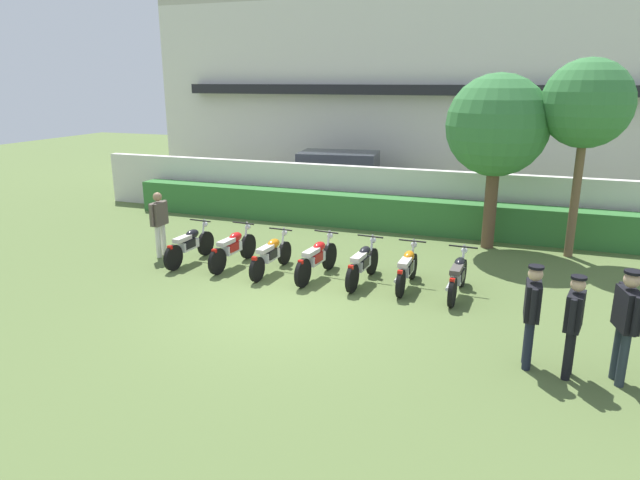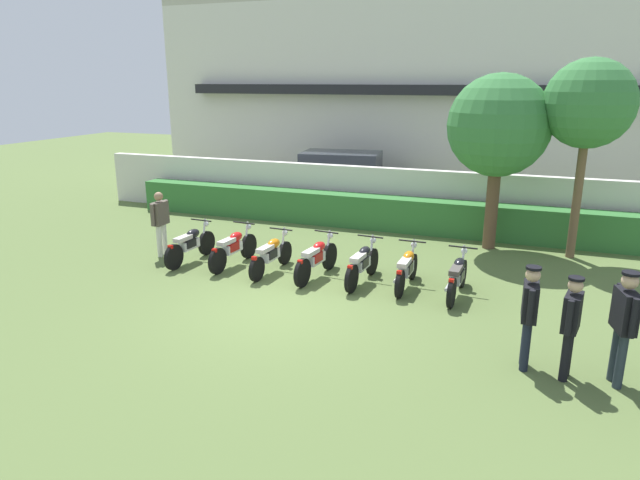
{
  "view_description": "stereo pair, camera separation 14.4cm",
  "coord_description": "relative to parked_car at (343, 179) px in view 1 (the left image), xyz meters",
  "views": [
    {
      "loc": [
        4.24,
        -9.4,
        4.33
      ],
      "look_at": [
        0.0,
        2.22,
        0.79
      ],
      "focal_mm": 31.58,
      "sensor_mm": 36.0,
      "label": 1
    },
    {
      "loc": [
        4.37,
        -9.35,
        4.33
      ],
      "look_at": [
        0.0,
        2.22,
        0.79
      ],
      "focal_mm": 31.58,
      "sensor_mm": 36.0,
      "label": 2
    }
  ],
  "objects": [
    {
      "name": "ground",
      "position": [
        1.77,
        -9.41,
        -0.94
      ],
      "size": [
        60.0,
        60.0,
        0.0
      ],
      "primitive_type": "plane",
      "color": "#566B38"
    },
    {
      "name": "building",
      "position": [
        1.77,
        5.08,
        2.83
      ],
      "size": [
        20.83,
        6.5,
        7.53
      ],
      "color": "silver",
      "rests_on": "ground"
    },
    {
      "name": "compound_wall",
      "position": [
        1.77,
        -2.08,
        -0.06
      ],
      "size": [
        19.79,
        0.3,
        1.74
      ],
      "primitive_type": "cube",
      "color": "silver",
      "rests_on": "ground"
    },
    {
      "name": "hedge_row",
      "position": [
        1.77,
        -2.78,
        -0.44
      ],
      "size": [
        15.83,
        0.7,
        0.99
      ],
      "primitive_type": "cube",
      "color": "#337033",
      "rests_on": "ground"
    },
    {
      "name": "parked_car",
      "position": [
        0.0,
        0.0,
        0.0
      ],
      "size": [
        4.69,
        2.52,
        1.89
      ],
      "rotation": [
        0.0,
        0.0,
        0.12
      ],
      "color": "black",
      "rests_on": "ground"
    },
    {
      "name": "tree_near_inspector",
      "position": [
        5.27,
        -3.69,
        2.26
      ],
      "size": [
        2.59,
        2.59,
        4.52
      ],
      "color": "brown",
      "rests_on": "ground"
    },
    {
      "name": "tree_far_side",
      "position": [
        7.27,
        -3.81,
        2.82
      ],
      "size": [
        2.11,
        2.11,
        4.85
      ],
      "color": "brown",
      "rests_on": "ground"
    },
    {
      "name": "motorcycle_in_row_0",
      "position": [
        -1.49,
        -7.55,
        -0.48
      ],
      "size": [
        0.6,
        1.93,
        0.97
      ],
      "rotation": [
        0.0,
        0.0,
        1.51
      ],
      "color": "black",
      "rests_on": "ground"
    },
    {
      "name": "motorcycle_in_row_1",
      "position": [
        -0.37,
        -7.43,
        -0.48
      ],
      "size": [
        0.6,
        1.96,
        0.97
      ],
      "rotation": [
        0.0,
        0.0,
        1.49
      ],
      "color": "black",
      "rests_on": "ground"
    },
    {
      "name": "motorcycle_in_row_2",
      "position": [
        0.69,
        -7.56,
        -0.5
      ],
      "size": [
        0.6,
        1.9,
        0.94
      ],
      "rotation": [
        0.0,
        0.0,
        1.51
      ],
      "color": "black",
      "rests_on": "ground"
    },
    {
      "name": "motorcycle_in_row_3",
      "position": [
        1.81,
        -7.53,
        -0.48
      ],
      "size": [
        0.6,
        1.96,
        0.98
      ],
      "rotation": [
        0.0,
        0.0,
        1.46
      ],
      "color": "black",
      "rests_on": "ground"
    },
    {
      "name": "motorcycle_in_row_4",
      "position": [
        2.87,
        -7.49,
        -0.49
      ],
      "size": [
        0.6,
        1.89,
        0.96
      ],
      "rotation": [
        0.0,
        0.0,
        1.5
      ],
      "color": "black",
      "rests_on": "ground"
    },
    {
      "name": "motorcycle_in_row_5",
      "position": [
        3.85,
        -7.45,
        -0.49
      ],
      "size": [
        0.6,
        1.79,
        0.95
      ],
      "rotation": [
        0.0,
        0.0,
        1.56
      ],
      "color": "black",
      "rests_on": "ground"
    },
    {
      "name": "motorcycle_in_row_6",
      "position": [
        4.94,
        -7.58,
        -0.49
      ],
      "size": [
        0.6,
        1.85,
        0.96
      ],
      "rotation": [
        0.0,
        0.0,
        1.52
      ],
      "color": "black",
      "rests_on": "ground"
    },
    {
      "name": "inspector_person",
      "position": [
        -2.47,
        -7.35,
        0.04
      ],
      "size": [
        0.22,
        0.67,
        1.65
      ],
      "color": "silver",
      "rests_on": "ground"
    },
    {
      "name": "officer_0",
      "position": [
        6.32,
        -10.24,
        0.04
      ],
      "size": [
        0.24,
        0.66,
        1.66
      ],
      "rotation": [
        0.0,
        0.0,
        3.17
      ],
      "color": "black",
      "rests_on": "ground"
    },
    {
      "name": "officer_1",
      "position": [
        6.9,
        -10.36,
        0.0
      ],
      "size": [
        0.3,
        0.64,
        1.61
      ],
      "rotation": [
        0.0,
        0.0,
        2.96
      ],
      "color": "black",
      "rests_on": "ground"
    },
    {
      "name": "officer_2",
      "position": [
        7.59,
        -10.29,
        0.11
      ],
      "size": [
        0.33,
        0.67,
        1.74
      ],
      "rotation": [
        0.0,
        0.0,
        3.37
      ],
      "color": "#28333D",
      "rests_on": "ground"
    }
  ]
}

